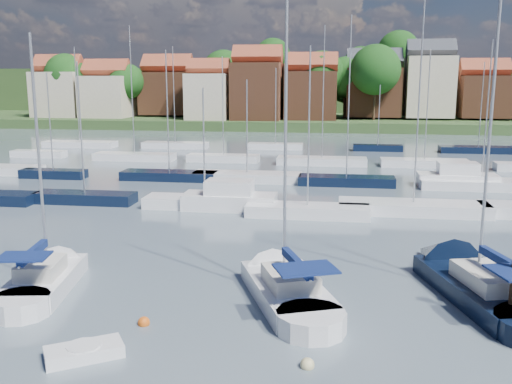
# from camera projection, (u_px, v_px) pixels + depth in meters

# --- Properties ---
(ground) EXTENTS (260.00, 260.00, 0.00)m
(ground) POSITION_uv_depth(u_px,v_px,m) (313.00, 170.00, 61.68)
(ground) COLOR #4D5B69
(ground) RESTS_ON ground
(sailboat_left) EXTENTS (3.97, 9.52, 12.67)m
(sailboat_left) POSITION_uv_depth(u_px,v_px,m) (51.00, 276.00, 27.51)
(sailboat_left) COLOR white
(sailboat_left) RESTS_ON ground
(sailboat_centre) EXTENTS (6.48, 10.83, 14.39)m
(sailboat_centre) POSITION_uv_depth(u_px,v_px,m) (280.00, 284.00, 26.50)
(sailboat_centre) COLOR white
(sailboat_centre) RESTS_ON ground
(sailboat_navy) EXTENTS (6.63, 13.04, 17.41)m
(sailboat_navy) POSITION_uv_depth(u_px,v_px,m) (466.00, 279.00, 27.19)
(sailboat_navy) COLOR black
(sailboat_navy) RESTS_ON ground
(tender) EXTENTS (2.91, 2.49, 0.58)m
(tender) POSITION_uv_depth(u_px,v_px,m) (84.00, 352.00, 20.18)
(tender) COLOR white
(tender) RESTS_ON ground
(buoy_b) EXTENTS (0.52, 0.52, 0.52)m
(buoy_b) POSITION_uv_depth(u_px,v_px,m) (79.00, 355.00, 20.39)
(buoy_b) COLOR beige
(buoy_b) RESTS_ON ground
(buoy_c) EXTENTS (0.49, 0.49, 0.49)m
(buoy_c) POSITION_uv_depth(u_px,v_px,m) (144.00, 325.00, 22.92)
(buoy_c) COLOR #D85914
(buoy_c) RESTS_ON ground
(buoy_d) EXTENTS (0.49, 0.49, 0.49)m
(buoy_d) POSITION_uv_depth(u_px,v_px,m) (307.00, 367.00, 19.54)
(buoy_d) COLOR beige
(buoy_d) RESTS_ON ground
(buoy_e) EXTENTS (0.55, 0.55, 0.55)m
(buoy_e) POSITION_uv_depth(u_px,v_px,m) (303.00, 268.00, 29.82)
(buoy_e) COLOR #D85914
(buoy_e) RESTS_ON ground
(marina_field) EXTENTS (79.62, 41.41, 15.93)m
(marina_field) POSITION_uv_depth(u_px,v_px,m) (330.00, 173.00, 56.61)
(marina_field) COLOR white
(marina_field) RESTS_ON ground
(far_shore_town) EXTENTS (212.46, 90.00, 22.27)m
(far_shore_town) POSITION_uv_depth(u_px,v_px,m) (339.00, 98.00, 150.33)
(far_shore_town) COLOR #3A552A
(far_shore_town) RESTS_ON ground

